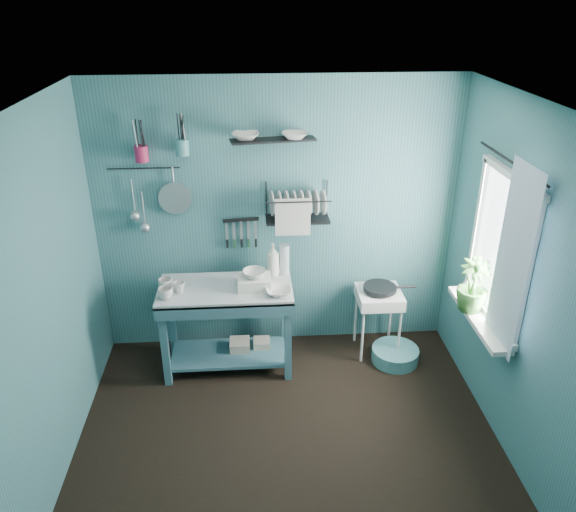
{
  "coord_description": "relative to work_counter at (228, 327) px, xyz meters",
  "views": [
    {
      "loc": [
        -0.23,
        -3.13,
        3.13
      ],
      "look_at": [
        0.05,
        0.85,
        1.2
      ],
      "focal_mm": 35.0,
      "sensor_mm": 36.0,
      "label": 1
    }
  ],
  "objects": [
    {
      "name": "mug_right",
      "position": [
        -0.5,
        0.0,
        0.45
      ],
      "size": [
        0.17,
        0.17,
        0.1
      ],
      "primitive_type": "imported",
      "rotation": [
        0.0,
        0.0,
        1.05
      ],
      "color": "silver",
      "rests_on": "work_counter"
    },
    {
      "name": "hook_rail",
      "position": [
        -0.65,
        0.38,
        1.35
      ],
      "size": [
        0.6,
        0.01,
        0.01
      ],
      "primitive_type": "cylinder",
      "rotation": [
        0.0,
        1.57,
        0.0
      ],
      "color": "black",
      "rests_on": "wall_back"
    },
    {
      "name": "curtain_rod",
      "position": [
        2.01,
        -0.64,
        1.65
      ],
      "size": [
        0.02,
        1.05,
        0.02
      ],
      "primitive_type": "cylinder",
      "rotation": [
        1.57,
        0.0,
        0.0
      ],
      "color": "black",
      "rests_on": "wall_right"
    },
    {
      "name": "wash_tub",
      "position": [
        0.25,
        -0.02,
        0.45
      ],
      "size": [
        0.28,
        0.22,
        0.1
      ],
      "primitive_type": "cube",
      "color": "silver",
      "rests_on": "work_counter"
    },
    {
      "name": "tub_bowl",
      "position": [
        0.25,
        -0.02,
        0.53
      ],
      "size": [
        0.19,
        0.19,
        0.06
      ],
      "primitive_type": "imported",
      "color": "silver",
      "rests_on": "wash_tub"
    },
    {
      "name": "floor",
      "position": [
        0.47,
        -1.09,
        -0.4
      ],
      "size": [
        3.2,
        3.2,
        0.0
      ],
      "primitive_type": "plane",
      "color": "black",
      "rests_on": "ground"
    },
    {
      "name": "counter_bowl",
      "position": [
        0.45,
        -0.15,
        0.43
      ],
      "size": [
        0.22,
        0.22,
        0.05
      ],
      "primitive_type": "imported",
      "color": "silver",
      "rests_on": "work_counter"
    },
    {
      "name": "storage_tin_large",
      "position": [
        0.1,
        0.05,
        -0.29
      ],
      "size": [
        0.18,
        0.18,
        0.22
      ],
      "primitive_type": "cube",
      "color": "tan",
      "rests_on": "floor"
    },
    {
      "name": "wall_front",
      "position": [
        0.47,
        -2.59,
        0.85
      ],
      "size": [
        3.2,
        0.0,
        3.2
      ],
      "primitive_type": "plane",
      "rotation": [
        -1.57,
        0.0,
        0.0
      ],
      "color": "#336369",
      "rests_on": "ground"
    },
    {
      "name": "ceiling",
      "position": [
        0.47,
        -1.09,
        2.1
      ],
      "size": [
        3.2,
        3.2,
        0.0
      ],
      "primitive_type": "plane",
      "rotation": [
        3.14,
        0.0,
        0.0
      ],
      "color": "silver",
      "rests_on": "ground"
    },
    {
      "name": "mug_left",
      "position": [
        -0.48,
        -0.16,
        0.45
      ],
      "size": [
        0.12,
        0.12,
        0.1
      ],
      "primitive_type": "imported",
      "color": "silver",
      "rests_on": "work_counter"
    },
    {
      "name": "windowsill",
      "position": [
        1.97,
        -0.64,
        0.41
      ],
      "size": [
        0.16,
        0.95,
        0.04
      ],
      "primitive_type": "cube",
      "color": "white",
      "rests_on": "wall_right"
    },
    {
      "name": "utensil_cup_teal",
      "position": [
        -0.3,
        0.33,
        1.53
      ],
      "size": [
        0.11,
        0.11,
        0.13
      ],
      "primitive_type": "cylinder",
      "color": "teal",
      "rests_on": "wall_back"
    },
    {
      "name": "hotplate_stand",
      "position": [
        1.38,
        0.14,
        -0.09
      ],
      "size": [
        0.44,
        0.44,
        0.63
      ],
      "primitive_type": "cube",
      "rotation": [
        0.0,
        0.0,
        0.11
      ],
      "color": "white",
      "rests_on": "floor"
    },
    {
      "name": "utensil_cup_magenta",
      "position": [
        -0.64,
        0.33,
        1.49
      ],
      "size": [
        0.11,
        0.11,
        0.13
      ],
      "primitive_type": "cylinder",
      "color": "#A51E47",
      "rests_on": "wall_back"
    },
    {
      "name": "knife_strip",
      "position": [
        0.15,
        0.38,
        0.86
      ],
      "size": [
        0.32,
        0.05,
        0.03
      ],
      "primitive_type": "cube",
      "rotation": [
        0.0,
        0.0,
        0.11
      ],
      "color": "black",
      "rests_on": "wall_back"
    },
    {
      "name": "wall_back",
      "position": [
        0.47,
        0.41,
        0.85
      ],
      "size": [
        3.2,
        0.0,
        3.2
      ],
      "primitive_type": "plane",
      "rotation": [
        1.57,
        0.0,
        0.0
      ],
      "color": "#336369",
      "rests_on": "ground"
    },
    {
      "name": "colander",
      "position": [
        -0.41,
        0.36,
        1.09
      ],
      "size": [
        0.28,
        0.03,
        0.28
      ],
      "primitive_type": "cylinder",
      "rotation": [
        1.54,
        0.0,
        0.0
      ],
      "color": "#B0B3B8",
      "rests_on": "wall_back"
    },
    {
      "name": "wall_left",
      "position": [
        -1.13,
        -1.09,
        0.85
      ],
      "size": [
        0.0,
        3.0,
        3.0
      ],
      "primitive_type": "plane",
      "rotation": [
        1.57,
        0.0,
        1.57
      ],
      "color": "#336369",
      "rests_on": "ground"
    },
    {
      "name": "frying_pan",
      "position": [
        1.38,
        0.14,
        0.27
      ],
      "size": [
        0.3,
        0.3,
        0.03
      ],
      "primitive_type": "cylinder",
      "color": "black",
      "rests_on": "hotplate_stand"
    },
    {
      "name": "mug_mid",
      "position": [
        -0.38,
        -0.06,
        0.45
      ],
      "size": [
        0.14,
        0.14,
        0.09
      ],
      "primitive_type": "imported",
      "rotation": [
        0.0,
        0.0,
        0.52
      ],
      "color": "silver",
      "rests_on": "work_counter"
    },
    {
      "name": "ladle_outer",
      "position": [
        -0.76,
        0.37,
        1.11
      ],
      "size": [
        0.01,
        0.01,
        0.3
      ],
      "primitive_type": "cylinder",
      "color": "#B0B3B8",
      "rests_on": "wall_back"
    },
    {
      "name": "floor_basin",
      "position": [
        1.52,
        -0.05,
        -0.34
      ],
      "size": [
        0.43,
        0.43,
        0.13
      ],
      "primitive_type": "cylinder",
      "color": "teal",
      "rests_on": "floor"
    },
    {
      "name": "soap_bottle",
      "position": [
        0.42,
        0.2,
        0.55
      ],
      "size": [
        0.11,
        0.12,
        0.3
      ],
      "primitive_type": "imported",
      "color": "silver",
      "rests_on": "work_counter"
    },
    {
      "name": "wall_right",
      "position": [
        2.07,
        -1.09,
        0.85
      ],
      "size": [
        0.0,
        3.0,
        3.0
      ],
      "primitive_type": "plane",
      "rotation": [
        1.57,
        0.0,
        -1.57
      ],
      "color": "#336369",
      "rests_on": "ground"
    },
    {
      "name": "ladle_inner",
      "position": [
        -0.68,
        0.37,
        1.0
      ],
      "size": [
        0.01,
        0.01,
        0.3
      ],
      "primitive_type": "cylinder",
      "color": "#B0B3B8",
      "rests_on": "wall_back"
    },
    {
      "name": "water_bottle",
      "position": [
        0.52,
        0.22,
        0.54
      ],
      "size": [
        0.09,
        0.09,
        0.28
      ],
      "primitive_type": "cylinder",
      "color": "#B2BFC7",
      "rests_on": "work_counter"
    },
    {
      "name": "upper_shelf",
      "position": [
        0.44,
        0.31,
        1.59
      ],
      "size": [
        0.72,
        0.28,
        0.01
      ],
      "primitive_type": "cube",
      "rotation": [
        0.0,
        0.0,
        0.14
      ],
      "color": "black",
      "rests_on": "wall_back"
    },
    {
      "name": "shelf_bowl_left",
      "position": [
        0.21,
        0.31,
        1.63
      ],
      "size": [
        0.24,
        0.24,
        0.05
      ],
      "primitive_type": "imported",
      "rotation": [
        0.0,
        0.0,
        -0.07
      ],
      "color": "silver",
      "rests_on": "upper_shelf"
    },
    {
      "name": "curtain",
      "position": [
        1.99,
        -0.94,
        1.05
      ],
      "size": [
        0.0,
        1.35,
        1.35
      ],
      "primitive_type": "plane",
      "rotation": [
        1.57,
        0.0,
        1.57
      ],
      "color": "white",
      "rests_on": "wall_right"
    },
    {
      "name": "shelf_bowl_right",
      "position": [
        0.61,
        0.31,
        1.63
      ],
      "size": [
        0.22,
        0.22,
        0.05
      ],
      "primitive_type": "imported",
      "rotation": [
        0.0,
        0.0,
        -0.04
      ],
      "color": "silver",
      "rests_on": "upper_shelf"
    },
    {
      "name": "window_glass",
      "position": [
        2.06,
        -0.64,
        1.0
      ],
      "size": [
        0.0,
        1.1,
        1.1
      ],
      "primitive_type": "plane",
      "rotation": [
        1.57,
        0.0,
        1.57
      ],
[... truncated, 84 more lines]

